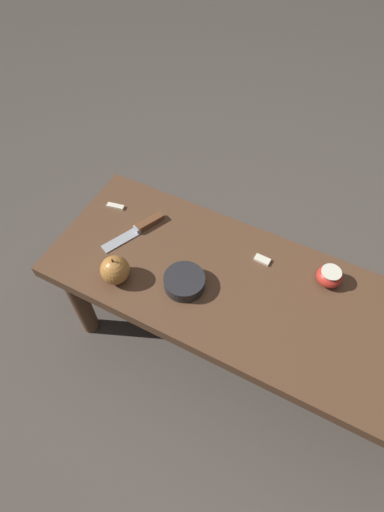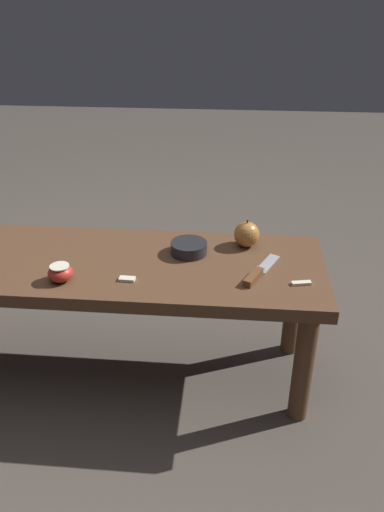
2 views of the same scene
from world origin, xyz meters
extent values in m
plane|color=#4C443D|center=(0.00, 0.00, 0.00)|extent=(8.00, 8.00, 0.00)
cube|color=brown|center=(0.00, 0.00, 0.41)|extent=(1.29, 0.43, 0.04)
cylinder|color=brown|center=(-0.59, -0.16, 0.20)|extent=(0.06, 0.06, 0.39)
cylinder|color=brown|center=(-0.59, 0.16, 0.20)|extent=(0.06, 0.06, 0.39)
cube|color=#9EA0A5|center=(-0.48, -0.02, 0.43)|extent=(0.08, 0.12, 0.00)
cube|color=#9EA0A5|center=(-0.45, 0.04, 0.44)|extent=(0.03, 0.02, 0.02)
cube|color=brown|center=(-0.43, 0.08, 0.44)|extent=(0.06, 0.09, 0.02)
sphere|color=#B27233|center=(-0.41, -0.13, 0.47)|extent=(0.08, 0.08, 0.08)
cylinder|color=#4C3319|center=(-0.41, -0.13, 0.51)|extent=(0.01, 0.01, 0.01)
ellipsoid|color=red|center=(0.11, 0.13, 0.45)|extent=(0.07, 0.07, 0.05)
cylinder|color=silver|center=(0.11, 0.13, 0.48)|extent=(0.05, 0.05, 0.00)
cube|color=silver|center=(-0.08, 0.11, 0.43)|extent=(0.05, 0.03, 0.01)
cube|color=silver|center=(-0.56, 0.09, 0.43)|extent=(0.06, 0.03, 0.01)
cylinder|color=#232326|center=(-0.23, -0.07, 0.45)|extent=(0.11, 0.11, 0.04)
camera|label=1|loc=(0.04, -0.56, 1.37)|focal=28.00mm
camera|label=2|loc=(-0.36, 1.29, 1.17)|focal=35.00mm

